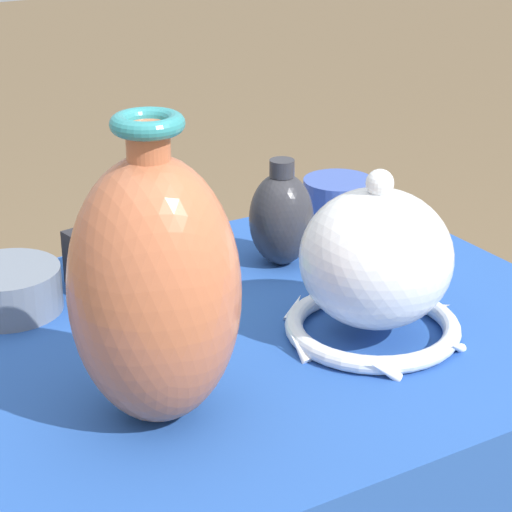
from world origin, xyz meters
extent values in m
cylinder|color=brown|center=(0.41, 0.27, 0.33)|extent=(0.04, 0.04, 0.66)
cube|color=brown|center=(0.00, 0.00, 0.68)|extent=(0.91, 0.63, 0.03)
cube|color=#234C9E|center=(0.00, 0.00, 0.70)|extent=(0.93, 0.65, 0.01)
ellipsoid|color=#BC6642|center=(-0.13, -0.12, 0.84)|extent=(0.17, 0.17, 0.28)
cylinder|color=#BC6642|center=(-0.13, -0.12, 0.99)|extent=(0.04, 0.04, 0.04)
torus|color=teal|center=(-0.13, -0.12, 1.01)|extent=(0.07, 0.07, 0.02)
torus|color=white|center=(0.17, -0.09, 0.71)|extent=(0.21, 0.21, 0.02)
ellipsoid|color=white|center=(0.17, -0.09, 0.80)|extent=(0.18, 0.18, 0.17)
sphere|color=white|center=(0.17, -0.09, 0.89)|extent=(0.03, 0.03, 0.03)
cone|color=white|center=(0.27, -0.09, 0.71)|extent=(0.01, 0.04, 0.03)
cone|color=white|center=(0.22, 0.00, 0.71)|extent=(0.04, 0.03, 0.03)
cone|color=white|center=(0.11, 0.00, 0.71)|extent=(0.04, 0.03, 0.03)
cone|color=white|center=(0.06, -0.09, 0.71)|extent=(0.01, 0.04, 0.03)
cone|color=white|center=(0.11, -0.18, 0.71)|extent=(0.04, 0.03, 0.03)
cone|color=white|center=(0.22, -0.18, 0.71)|extent=(0.04, 0.03, 0.03)
cube|color=#232328|center=(-0.02, 0.19, 0.73)|extent=(0.15, 0.16, 0.07)
cube|color=green|center=(-0.01, 0.11, 0.73)|extent=(0.11, 0.03, 0.06)
cylinder|color=slate|center=(-0.19, 0.20, 0.73)|extent=(0.14, 0.14, 0.06)
ellipsoid|color=#2D2D33|center=(0.19, 0.15, 0.76)|extent=(0.09, 0.09, 0.13)
cylinder|color=#2D2D33|center=(0.19, 0.15, 0.84)|extent=(0.03, 0.03, 0.02)
ellipsoid|color=white|center=(0.34, 0.09, 0.72)|extent=(0.11, 0.11, 0.05)
cylinder|color=#3851A8|center=(0.34, 0.23, 0.74)|extent=(0.11, 0.11, 0.07)
camera|label=1|loc=(-0.50, -0.94, 1.26)|focal=70.00mm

